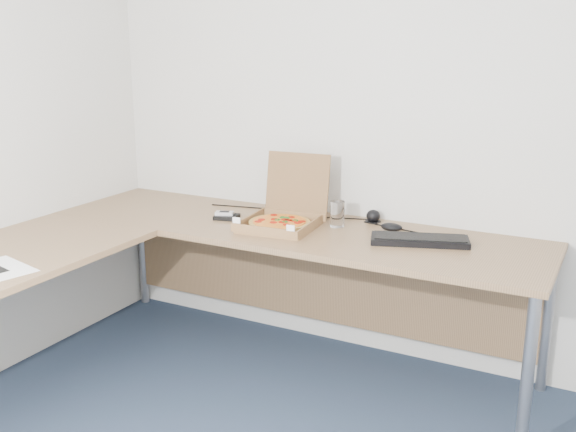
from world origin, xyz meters
The scene contains 10 objects.
room_shell centered at (0.00, 0.00, 1.25)m, with size 3.50×3.50×2.50m, color beige, non-canonical shape.
desk centered at (-0.82, 0.97, 0.70)m, with size 2.50×2.20×0.73m.
pizza_box centered at (-0.53, 1.37, 0.77)m, with size 0.34×0.39×0.34m.
drinking_glass centered at (-0.30, 1.52, 0.79)m, with size 0.07×0.07×0.13m, color white.
keyboard centered at (0.15, 1.43, 0.74)m, with size 0.44×0.16×0.03m, color black.
mouse centered at (-0.03, 1.56, 0.75)m, with size 0.11×0.07×0.04m, color black.
wallet centered at (-0.86, 1.39, 0.74)m, with size 0.12×0.10×0.02m, color black.
phone centered at (-0.87, 1.38, 0.76)m, with size 0.09×0.05×0.02m, color #B2B5BA.
dome_speaker centered at (-0.17, 1.68, 0.76)m, with size 0.08×0.08×0.07m, color black.
cable_bundle centered at (-0.47, 1.62, 0.73)m, with size 0.63×0.04×0.01m, color black, non-canonical shape.
Camera 1 is at (0.96, -1.43, 1.63)m, focal length 41.69 mm.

